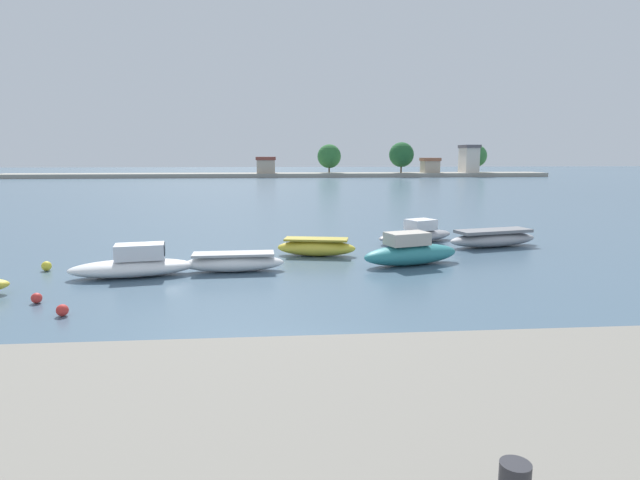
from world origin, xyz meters
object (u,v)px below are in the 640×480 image
at_px(mooring_buoy_1, 62,310).
at_px(mooring_buoy_2, 37,298).
at_px(moored_boat_2, 234,262).
at_px(moored_boat_6, 493,238).
at_px(moored_boat_4, 411,252).
at_px(moored_boat_5, 417,234).
at_px(moored_boat_1, 134,265).
at_px(mooring_buoy_0, 46,266).
at_px(moored_boat_3, 316,247).

bearing_deg(mooring_buoy_1, mooring_buoy_2, 132.82).
bearing_deg(moored_boat_2, moored_boat_6, 17.96).
bearing_deg(moored_boat_2, moored_boat_4, 2.96).
distance_m(moored_boat_5, mooring_buoy_2, 19.96).
height_order(moored_boat_1, mooring_buoy_0, moored_boat_1).
bearing_deg(mooring_buoy_2, moored_boat_6, 25.05).
bearing_deg(moored_boat_1, mooring_buoy_0, 150.72).
relative_size(moored_boat_1, moored_boat_4, 1.05).
xyz_separation_m(moored_boat_2, moored_boat_4, (8.06, 0.71, 0.20)).
xyz_separation_m(moored_boat_1, moored_boat_2, (4.09, 0.61, -0.09)).
height_order(moored_boat_5, moored_boat_6, moored_boat_5).
distance_m(moored_boat_1, moored_boat_6, 18.82).
bearing_deg(moored_boat_3, moored_boat_5, 42.14).
bearing_deg(moored_boat_6, moored_boat_4, -156.46).
relative_size(moored_boat_2, mooring_buoy_1, 11.69).
xyz_separation_m(moored_boat_4, moored_boat_6, (5.80, 4.35, -0.15)).
bearing_deg(moored_boat_2, moored_boat_3, 37.92).
relative_size(moored_boat_3, moored_boat_4, 0.82).
bearing_deg(moored_boat_2, moored_boat_5, 32.53).
distance_m(moored_boat_2, moored_boat_6, 14.75).
bearing_deg(moored_boat_1, moored_boat_6, 7.38).
bearing_deg(moored_boat_5, moored_boat_3, -173.01).
xyz_separation_m(moored_boat_1, mooring_buoy_1, (-0.83, -5.38, -0.30)).
height_order(moored_boat_3, mooring_buoy_2, moored_boat_3).
height_order(moored_boat_5, mooring_buoy_1, moored_boat_5).
distance_m(moored_boat_3, mooring_buoy_2, 12.81).
distance_m(moored_boat_4, mooring_buoy_1, 14.61).
xyz_separation_m(moored_boat_1, mooring_buoy_2, (-2.30, -3.80, -0.31)).
xyz_separation_m(moored_boat_4, mooring_buoy_1, (-12.98, -6.70, -0.41)).
height_order(moored_boat_3, moored_boat_4, moored_boat_4).
bearing_deg(mooring_buoy_0, mooring_buoy_1, -64.17).
bearing_deg(mooring_buoy_0, moored_boat_2, -5.76).
xyz_separation_m(moored_boat_3, mooring_buoy_1, (-8.80, -9.24, -0.24)).
height_order(moored_boat_6, mooring_buoy_1, moored_boat_6).
height_order(mooring_buoy_0, mooring_buoy_1, mooring_buoy_0).
bearing_deg(moored_boat_2, mooring_buoy_1, -131.51).
relative_size(mooring_buoy_0, mooring_buoy_2, 1.17).
height_order(mooring_buoy_0, mooring_buoy_2, mooring_buoy_0).
distance_m(moored_boat_1, moored_boat_4, 12.22).
bearing_deg(moored_boat_5, moored_boat_2, -169.21).
bearing_deg(mooring_buoy_1, moored_boat_2, 50.57).
xyz_separation_m(moored_boat_3, moored_boat_4, (4.18, -2.54, 0.17)).
relative_size(moored_boat_2, moored_boat_4, 0.88).
distance_m(moored_boat_5, moored_boat_6, 4.25).
distance_m(moored_boat_4, mooring_buoy_2, 15.33).
bearing_deg(mooring_buoy_0, moored_boat_1, -19.15).
distance_m(moored_boat_2, mooring_buoy_0, 8.27).
bearing_deg(moored_boat_4, mooring_buoy_0, 162.36).
bearing_deg(moored_boat_4, moored_boat_6, 19.61).
relative_size(moored_boat_2, moored_boat_5, 0.83).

